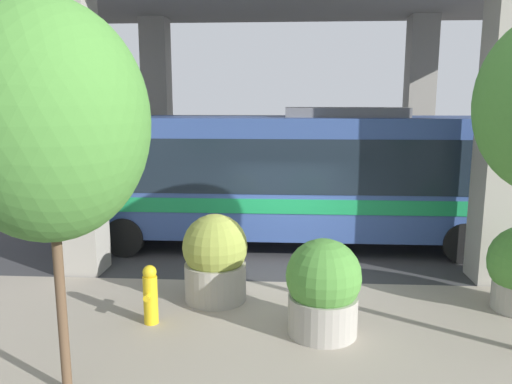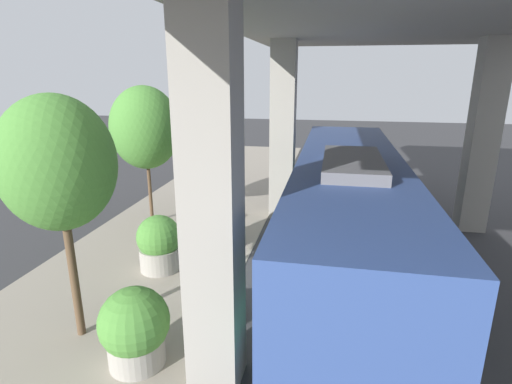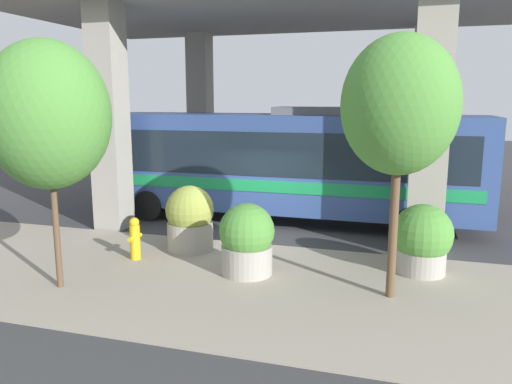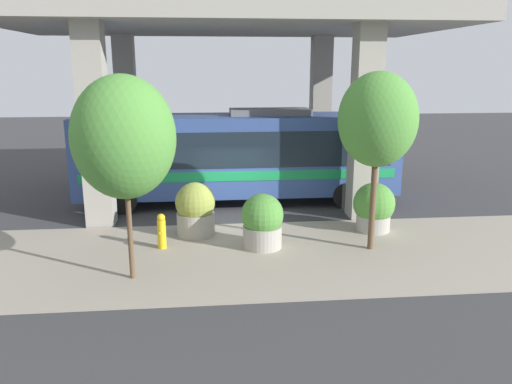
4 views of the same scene
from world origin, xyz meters
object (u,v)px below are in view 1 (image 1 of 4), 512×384
object	(u,v)px
planter_front	(323,289)
planter_middle	(215,259)
fire_hydrant	(150,295)
street_tree_near	(48,122)
bus	(297,172)

from	to	relation	value
planter_front	planter_middle	bearing A→B (deg)	56.12
fire_hydrant	planter_front	size ratio (longest dim) A/B	0.65
planter_middle	street_tree_near	world-z (taller)	street_tree_near
planter_front	planter_middle	distance (m)	2.41
bus	fire_hydrant	size ratio (longest dim) A/B	11.41
fire_hydrant	street_tree_near	size ratio (longest dim) A/B	0.21
street_tree_near	bus	bearing A→B (deg)	-24.11
fire_hydrant	street_tree_near	xyz separation A→B (m)	(-2.13, 0.57, 3.08)
bus	planter_middle	size ratio (longest dim) A/B	7.12
planter_front	planter_middle	world-z (taller)	planter_middle
planter_front	planter_middle	size ratio (longest dim) A/B	0.96
bus	planter_front	size ratio (longest dim) A/B	7.45
fire_hydrant	planter_middle	bearing A→B (deg)	-40.84
bus	fire_hydrant	xyz separation A→B (m)	(-5.01, 2.62, -1.46)
street_tree_near	planter_front	bearing A→B (deg)	-61.57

